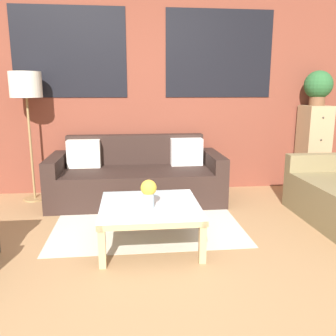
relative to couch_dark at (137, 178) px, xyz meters
name	(u,v)px	position (x,y,z in m)	size (l,w,h in m)	color
ground_plane	(166,280)	(0.16, -1.95, -0.28)	(16.00, 16.00, 0.00)	#9E754C
wall_back_brick	(146,85)	(0.16, 0.49, 1.13)	(8.40, 0.09, 2.80)	brown
rug	(147,220)	(0.08, -0.74, -0.28)	(1.87, 1.55, 0.00)	beige
couch_dark	(137,178)	(0.00, 0.00, 0.00)	(2.07, 0.88, 0.78)	black
coffee_table	(150,210)	(0.08, -1.32, 0.04)	(0.86, 0.86, 0.37)	silver
floor_lamp	(26,90)	(-1.28, 0.16, 1.06)	(0.37, 0.37, 1.56)	olive
drawer_cabinet	(313,148)	(2.38, 0.22, 0.29)	(0.33, 0.40, 1.14)	tan
potted_plant	(318,86)	(2.38, 0.22, 1.11)	(0.36, 0.36, 0.45)	brown
flower_vase	(149,191)	(0.07, -1.40, 0.23)	(0.14, 0.14, 0.24)	#ADBCC6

